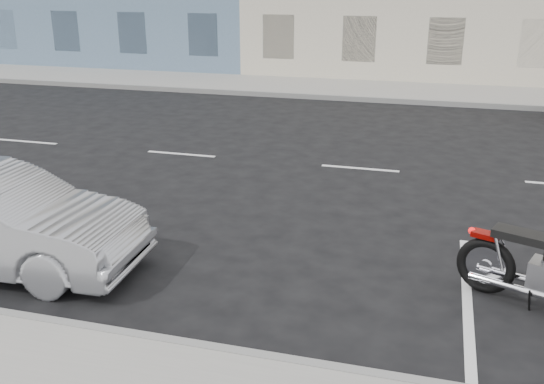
{
  "coord_description": "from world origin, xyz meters",
  "views": [
    {
      "loc": [
        -0.57,
        -12.01,
        3.79
      ],
      "look_at": [
        -2.78,
        -4.01,
        0.8
      ],
      "focal_mm": 40.0,
      "sensor_mm": 36.0,
      "label": 1
    }
  ],
  "objects": [
    {
      "name": "ground",
      "position": [
        0.0,
        0.0,
        0.0
      ],
      "size": [
        120.0,
        120.0,
        0.0
      ],
      "primitive_type": "plane",
      "color": "black",
      "rests_on": "ground"
    },
    {
      "name": "sidewalk_far",
      "position": [
        -5.0,
        8.7,
        0.07
      ],
      "size": [
        80.0,
        3.4,
        0.15
      ],
      "primitive_type": "cube",
      "color": "gray",
      "rests_on": "ground"
    },
    {
      "name": "curb_far",
      "position": [
        -5.0,
        7.0,
        0.08
      ],
      "size": [
        80.0,
        0.12,
        0.16
      ],
      "primitive_type": "cube",
      "color": "gray",
      "rests_on": "ground"
    },
    {
      "name": "curb_near",
      "position": [
        -5.0,
        -7.0,
        0.08
      ],
      "size": [
        80.0,
        0.12,
        0.16
      ],
      "primitive_type": "cube",
      "color": "gray",
      "rests_on": "ground"
    }
  ]
}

